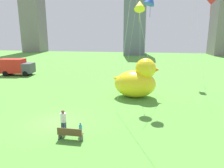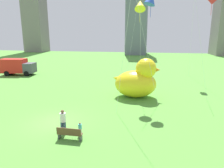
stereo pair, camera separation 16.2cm
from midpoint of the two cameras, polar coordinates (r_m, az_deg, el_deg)
The scene contains 9 objects.
ground_plane at distance 17.46m, azimuth -15.94°, elevation -10.23°, with size 140.00×140.00×0.00m, color #549839.
park_bench at distance 14.31m, azimuth -11.93°, elevation -13.36°, with size 1.70×0.45×0.90m.
person_adult at distance 15.19m, azimuth -13.71°, elevation -9.81°, with size 0.43×0.43×1.74m.
person_child at distance 14.74m, azimuth -9.07°, elevation -12.09°, with size 0.24×0.24×0.99m.
giant_inflatable_duck at distance 23.07m, azimuth 6.72°, elevation 0.92°, with size 5.34×3.43×4.43m.
box_truck at distance 39.54m, azimuth -25.22°, elevation 4.30°, with size 5.88×3.04×2.85m.
city_skyline at distance 80.48m, azimuth 0.36°, elevation 19.99°, with size 79.26×12.24×39.22m.
kite_yellow at distance 22.57m, azimuth 7.50°, elevation 20.99°, with size 1.21×1.61×10.64m.
kite_red at distance 25.42m, azimuth 25.62°, elevation 19.73°, with size 2.35×1.80×11.28m.
Camera 1 is at (7.28, -14.29, 6.87)m, focal length 32.81 mm.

